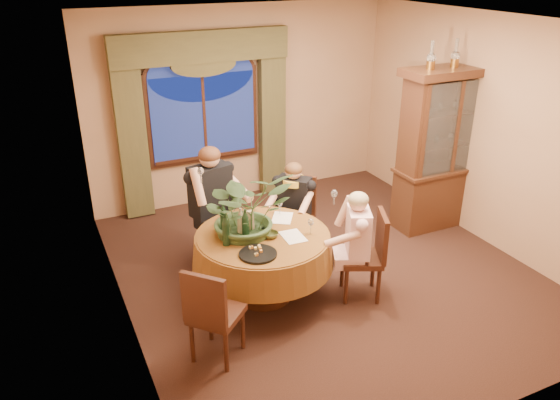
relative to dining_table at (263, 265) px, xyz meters
name	(u,v)px	position (x,y,z in m)	size (l,w,h in m)	color
floor	(323,269)	(0.85, 0.19, -0.38)	(5.00, 5.00, 0.00)	black
wall_back	(242,105)	(0.85, 2.69, 1.02)	(4.50, 4.50, 0.00)	#A57A57
wall_right	(486,131)	(3.10, 0.19, 1.02)	(5.00, 5.00, 0.00)	#A57A57
ceiling	(333,21)	(0.85, 0.19, 2.42)	(5.00, 5.00, 0.00)	white
window	(204,117)	(0.25, 2.62, 0.92)	(1.62, 0.10, 1.32)	navy
arched_transom	(201,61)	(0.25, 2.62, 1.71)	(1.60, 0.06, 0.44)	navy
drapery_left	(132,136)	(-0.78, 2.57, 0.80)	(0.38, 0.14, 2.32)	#444225
drapery_right	(272,118)	(1.28, 2.57, 0.80)	(0.38, 0.14, 2.32)	#444225
swag_valance	(202,47)	(0.25, 2.54, 1.90)	(2.45, 0.16, 0.42)	#444225
dining_table	(263,265)	(0.00, 0.00, 0.00)	(1.49, 1.49, 0.75)	#8E350F
china_cabinet	(443,149)	(2.85, 0.61, 0.69)	(1.32, 0.52, 2.13)	#371B0F
oil_lamp_left	(432,55)	(2.48, 0.61, 1.93)	(0.11, 0.11, 0.34)	#A5722D
oil_lamp_center	(456,53)	(2.85, 0.61, 1.93)	(0.11, 0.11, 0.34)	#A5722D
oil_lamp_right	(479,51)	(3.22, 0.61, 1.93)	(0.11, 0.11, 0.34)	#A5722D
chair_right	(361,256)	(0.95, -0.43, 0.10)	(0.42, 0.42, 0.96)	black
chair_back_right	(294,218)	(0.71, 0.68, 0.10)	(0.42, 0.42, 0.96)	black
chair_back	(221,223)	(-0.13, 0.93, 0.10)	(0.42, 0.42, 0.96)	black
chair_front_left	(216,311)	(-0.76, -0.71, 0.10)	(0.42, 0.42, 0.96)	black
person_pink	(357,246)	(0.90, -0.42, 0.24)	(0.44, 0.40, 1.22)	beige
person_back	(211,206)	(-0.25, 0.93, 0.36)	(0.52, 0.48, 1.46)	black
person_scarf	(294,210)	(0.69, 0.66, 0.23)	(0.44, 0.40, 1.22)	black
stoneware_vase	(248,221)	(-0.11, 0.11, 0.50)	(0.14, 0.14, 0.25)	#9E886A
centerpiece_plant	(245,178)	(-0.13, 0.12, 0.97)	(0.92, 1.03, 0.80)	#34532D
olive_bowl	(271,235)	(0.05, -0.09, 0.40)	(0.16, 0.16, 0.05)	#4C552A
cheese_platter	(258,254)	(-0.21, -0.38, 0.39)	(0.37, 0.37, 0.02)	black
wine_bottle_0	(224,219)	(-0.35, 0.19, 0.54)	(0.07, 0.07, 0.33)	black
wine_bottle_1	(245,224)	(-0.20, -0.02, 0.54)	(0.07, 0.07, 0.33)	black
wine_bottle_2	(241,223)	(-0.23, 0.02, 0.54)	(0.07, 0.07, 0.33)	tan
wine_bottle_3	(226,230)	(-0.42, -0.05, 0.54)	(0.07, 0.07, 0.33)	black
tasting_paper_0	(293,236)	(0.26, -0.19, 0.38)	(0.21, 0.30, 0.00)	white
tasting_paper_1	(282,218)	(0.35, 0.25, 0.38)	(0.21, 0.30, 0.00)	white
wine_glass_person_pink	(311,226)	(0.45, -0.21, 0.46)	(0.07, 0.07, 0.18)	silver
wine_glass_person_back	(234,211)	(-0.13, 0.48, 0.46)	(0.07, 0.07, 0.18)	silver
wine_glass_person_scarf	(280,207)	(0.36, 0.34, 0.46)	(0.07, 0.07, 0.18)	silver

